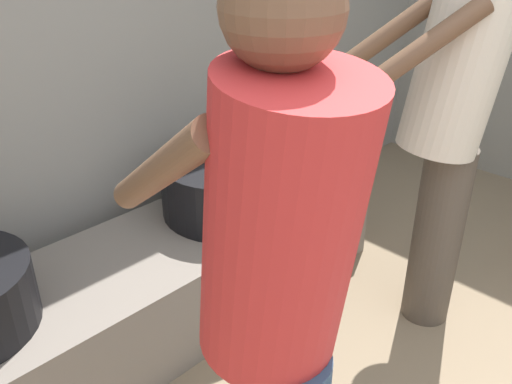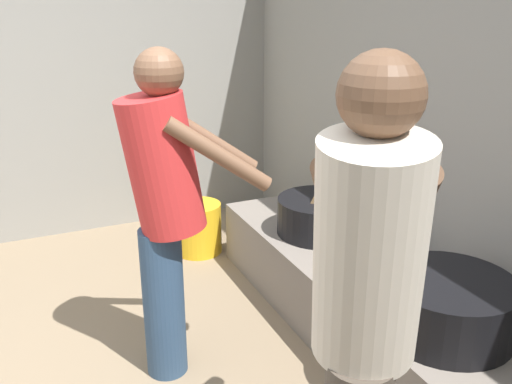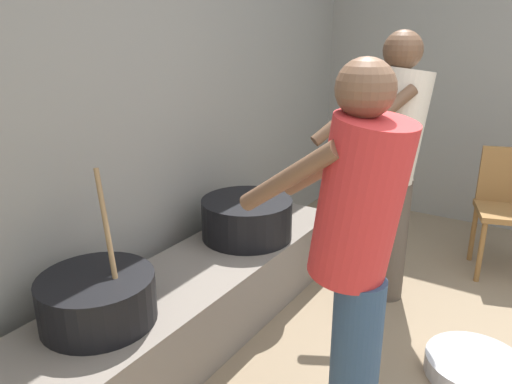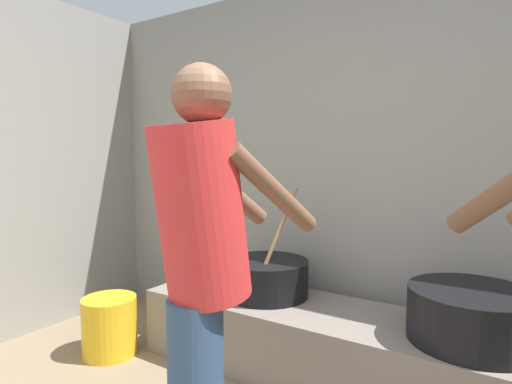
# 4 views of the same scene
# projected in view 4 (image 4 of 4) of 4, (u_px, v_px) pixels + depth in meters

# --- Properties ---
(block_enclosure_rear) EXTENTS (5.28, 0.20, 2.41)m
(block_enclosure_rear) POSITION_uv_depth(u_px,v_px,m) (426.00, 167.00, 2.48)
(block_enclosure_rear) COLOR gray
(block_enclosure_rear) RESTS_ON ground_plane
(hearth_ledge) EXTENTS (2.54, 0.60, 0.41)m
(hearth_ledge) POSITION_uv_depth(u_px,v_px,m) (352.00, 353.00, 2.27)
(hearth_ledge) COLOR slate
(hearth_ledge) RESTS_ON ground_plane
(cooking_pot_main) EXTENTS (0.52, 0.52, 0.67)m
(cooking_pot_main) POSITION_uv_depth(u_px,v_px,m) (267.00, 277.00, 2.59)
(cooking_pot_main) COLOR black
(cooking_pot_main) RESTS_ON hearth_ledge
(cooking_pot_secondary) EXTENTS (0.57, 0.57, 0.25)m
(cooking_pot_secondary) POSITION_uv_depth(u_px,v_px,m) (472.00, 316.00, 1.93)
(cooking_pot_secondary) COLOR black
(cooking_pot_secondary) RESTS_ON hearth_ledge
(cook_in_red_shirt) EXTENTS (0.44, 0.71, 1.58)m
(cook_in_red_shirt) POSITION_uv_depth(u_px,v_px,m) (202.00, 259.00, 1.48)
(cook_in_red_shirt) COLOR navy
(cook_in_red_shirt) RESTS_ON ground_plane
(bucket_yellow_plastic) EXTENTS (0.34, 0.34, 0.37)m
(bucket_yellow_plastic) POSITION_uv_depth(u_px,v_px,m) (110.00, 326.00, 2.68)
(bucket_yellow_plastic) COLOR gold
(bucket_yellow_plastic) RESTS_ON ground_plane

